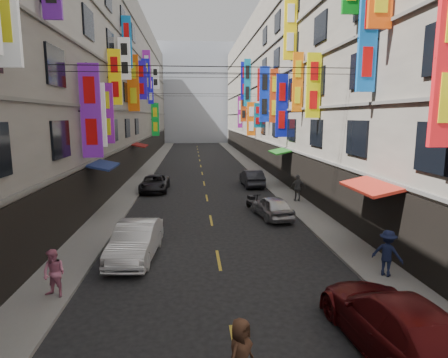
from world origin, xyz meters
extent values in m
cube|color=slate|center=(-6.00, 42.00, 0.06)|extent=(2.00, 90.00, 0.12)
cube|color=slate|center=(6.00, 42.00, 0.06)|extent=(2.00, 90.00, 0.12)
cube|color=gray|center=(-12.00, 42.00, 9.50)|extent=(10.00, 90.00, 19.00)
cube|color=black|center=(-6.95, 42.00, 1.50)|extent=(0.12, 85.50, 3.00)
cube|color=#66635E|center=(-6.94, 42.00, 3.20)|extent=(0.16, 90.00, 0.14)
cube|color=#66635E|center=(-6.94, 42.00, 6.40)|extent=(0.16, 90.00, 0.14)
cube|color=#66635E|center=(-6.94, 42.00, 9.60)|extent=(0.16, 90.00, 0.14)
cube|color=#66635E|center=(-6.94, 42.00, 12.80)|extent=(0.16, 90.00, 0.14)
cube|color=#66635E|center=(-6.94, 42.00, 16.00)|extent=(0.16, 90.00, 0.14)
cube|color=gray|center=(12.00, 42.00, 9.50)|extent=(10.00, 90.00, 19.00)
cube|color=black|center=(6.95, 42.00, 1.50)|extent=(0.12, 85.50, 3.00)
cube|color=#66635E|center=(6.94, 42.00, 3.20)|extent=(0.16, 90.00, 0.14)
cube|color=#66635E|center=(6.94, 42.00, 6.40)|extent=(0.16, 90.00, 0.14)
cube|color=#66635E|center=(6.94, 42.00, 9.60)|extent=(0.16, 90.00, 0.14)
cube|color=#66635E|center=(6.94, 42.00, 12.80)|extent=(0.16, 90.00, 0.14)
cube|color=#66635E|center=(6.94, 42.00, 16.00)|extent=(0.16, 90.00, 0.14)
cube|color=#A5ABB8|center=(0.00, 92.00, 11.00)|extent=(18.00, 8.00, 22.00)
cube|color=blue|center=(6.50, 19.52, 9.11)|extent=(0.80, 0.18, 4.45)
cylinder|color=black|center=(6.55, 19.52, 9.11)|extent=(0.90, 0.08, 0.08)
cube|color=#6C1D9F|center=(-6.37, 24.18, 6.11)|extent=(1.07, 0.18, 4.95)
cylinder|color=black|center=(-6.42, 24.18, 6.11)|extent=(1.17, 0.08, 0.08)
cube|color=white|center=(-6.46, 26.07, 5.91)|extent=(0.89, 0.18, 3.68)
cylinder|color=black|center=(-6.51, 26.07, 5.91)|extent=(0.99, 0.08, 0.08)
cube|color=yellow|center=(6.46, 26.45, 7.70)|extent=(0.87, 0.18, 3.90)
cylinder|color=black|center=(6.51, 26.45, 7.70)|extent=(0.97, 0.08, 0.08)
cube|color=#7C1A92|center=(-6.45, 28.23, 6.03)|extent=(0.91, 0.18, 3.80)
cylinder|color=black|center=(-6.50, 28.23, 6.03)|extent=(1.01, 0.08, 0.08)
cube|color=orange|center=(6.54, 30.24, 8.25)|extent=(0.73, 0.18, 4.12)
cylinder|color=black|center=(6.59, 30.24, 8.25)|extent=(0.83, 0.08, 0.08)
cube|color=yellow|center=(-6.45, 31.56, 8.62)|extent=(0.90, 0.18, 3.87)
cylinder|color=black|center=(-6.50, 31.56, 8.62)|extent=(1.00, 0.08, 0.08)
cube|color=yellow|center=(6.43, 32.28, 12.39)|extent=(0.95, 0.18, 4.63)
cylinder|color=black|center=(6.48, 32.28, 12.39)|extent=(1.05, 0.08, 0.08)
cube|color=#0D169C|center=(6.42, 34.36, 6.72)|extent=(0.95, 0.18, 5.12)
cylinder|color=black|center=(6.47, 34.36, 6.72)|extent=(1.05, 0.08, 0.08)
cube|color=white|center=(-6.43, 35.82, 10.52)|extent=(0.95, 0.18, 3.31)
cylinder|color=black|center=(-6.48, 35.82, 10.52)|extent=(1.05, 0.08, 0.08)
cube|color=#0E63A9|center=(-6.49, 37.79, 12.19)|extent=(0.81, 0.18, 4.33)
cylinder|color=black|center=(-6.54, 37.79, 12.19)|extent=(0.91, 0.08, 0.08)
cube|color=#C03812|center=(6.54, 37.96, 7.71)|extent=(0.72, 0.18, 4.83)
cylinder|color=black|center=(6.59, 37.96, 7.71)|extent=(0.82, 0.08, 0.08)
cube|color=#C7500B|center=(-6.36, 39.52, 8.89)|extent=(1.07, 0.18, 5.11)
cylinder|color=black|center=(-6.41, 39.52, 8.89)|extent=(1.17, 0.08, 0.08)
cube|color=#1130C9|center=(6.41, 41.88, 8.08)|extent=(0.98, 0.18, 5.55)
cylinder|color=black|center=(6.46, 41.88, 8.08)|extent=(1.08, 0.08, 0.08)
cube|color=#220FB7|center=(-6.28, 44.13, 9.60)|extent=(1.24, 0.18, 3.94)
cylinder|color=black|center=(-6.33, 44.13, 9.60)|extent=(1.34, 0.08, 0.08)
cube|color=red|center=(6.51, 44.43, 9.22)|extent=(0.79, 0.18, 3.47)
cylinder|color=black|center=(6.56, 44.43, 9.22)|extent=(0.89, 0.08, 0.08)
cube|color=#0B718F|center=(6.49, 46.15, 5.99)|extent=(0.81, 0.18, 2.75)
cylinder|color=black|center=(6.54, 46.15, 5.99)|extent=(0.91, 0.08, 0.08)
cube|color=#1C0DA2|center=(-6.44, 47.85, 9.72)|extent=(0.92, 0.18, 3.20)
cylinder|color=black|center=(-6.49, 47.85, 9.72)|extent=(1.02, 0.08, 0.08)
cube|color=#1210C1|center=(-6.42, 50.35, 10.76)|extent=(0.97, 0.18, 3.85)
cylinder|color=black|center=(-6.47, 50.35, 10.76)|extent=(1.07, 0.08, 0.08)
cube|color=#E65F0C|center=(6.38, 50.05, 5.57)|extent=(1.05, 0.18, 4.12)
cylinder|color=black|center=(6.43, 50.05, 5.57)|extent=(1.15, 0.08, 0.08)
cube|color=purple|center=(-6.43, 51.55, 11.57)|extent=(0.95, 0.18, 4.58)
cylinder|color=black|center=(-6.48, 51.55, 11.57)|extent=(1.05, 0.08, 0.08)
cube|color=#0D759E|center=(6.46, 54.26, 10.32)|extent=(0.87, 0.18, 6.17)
cylinder|color=black|center=(6.51, 54.26, 10.32)|extent=(0.97, 0.08, 0.08)
cube|color=#1711C8|center=(-6.54, 56.44, 9.38)|extent=(0.73, 0.18, 3.57)
cylinder|color=black|center=(-6.59, 56.44, 9.38)|extent=(0.83, 0.08, 0.08)
cube|color=#0E12A9|center=(6.38, 56.34, 10.75)|extent=(1.04, 0.18, 5.14)
cylinder|color=black|center=(6.43, 56.34, 10.75)|extent=(1.14, 0.08, 0.08)
cube|color=#BB3D11|center=(6.47, 57.68, 7.06)|extent=(0.85, 0.18, 3.80)
cylinder|color=black|center=(6.52, 57.68, 7.06)|extent=(0.95, 0.08, 0.08)
cube|color=#0D922B|center=(-6.36, 59.89, 5.45)|extent=(1.08, 0.18, 4.80)
cylinder|color=black|center=(-6.41, 59.89, 5.45)|extent=(1.18, 0.08, 0.08)
cube|color=white|center=(-6.37, 62.34, 11.74)|extent=(1.05, 0.18, 3.34)
cylinder|color=black|center=(-6.42, 62.34, 11.74)|extent=(1.15, 0.08, 0.08)
cube|color=#881882|center=(6.53, 62.14, 6.55)|extent=(0.74, 0.18, 4.81)
cylinder|color=black|center=(6.58, 62.14, 6.55)|extent=(0.84, 0.08, 0.08)
cube|color=maroon|center=(6.30, 18.00, 3.00)|extent=(1.39, 3.20, 0.41)
cube|color=navy|center=(-6.30, 26.00, 3.00)|extent=(1.39, 3.20, 0.41)
cube|color=#164F15|center=(6.30, 34.00, 3.00)|extent=(1.39, 3.20, 0.41)
cube|color=maroon|center=(-6.30, 42.00, 3.00)|extent=(1.39, 3.20, 0.41)
cylinder|color=black|center=(0.00, 22.00, 8.20)|extent=(14.00, 0.04, 0.04)
cylinder|color=black|center=(0.00, 36.00, 9.40)|extent=(14.00, 0.04, 0.04)
cylinder|color=black|center=(0.00, 50.00, 8.60)|extent=(14.00, 0.04, 0.04)
cube|color=gold|center=(0.00, 12.00, 0.01)|extent=(0.12, 2.20, 0.01)
cube|color=gold|center=(0.00, 18.00, 0.01)|extent=(0.12, 2.20, 0.01)
cube|color=gold|center=(0.00, 24.00, 0.01)|extent=(0.12, 2.20, 0.01)
cube|color=gold|center=(0.00, 30.00, 0.01)|extent=(0.12, 2.20, 0.01)
cube|color=gold|center=(0.00, 36.00, 0.01)|extent=(0.12, 2.20, 0.01)
cube|color=gold|center=(0.00, 42.00, 0.01)|extent=(0.12, 2.20, 0.01)
cube|color=gold|center=(0.00, 48.00, 0.01)|extent=(0.12, 2.20, 0.01)
cube|color=gold|center=(0.00, 54.00, 0.01)|extent=(0.12, 2.20, 0.01)
cube|color=gold|center=(0.00, 60.00, 0.01)|extent=(0.12, 2.20, 0.01)
cube|color=gold|center=(0.00, 66.00, 0.01)|extent=(0.12, 2.20, 0.01)
cube|color=gold|center=(0.00, 72.00, 0.01)|extent=(0.12, 2.20, 0.01)
cube|color=gold|center=(0.00, 78.00, 0.01)|extent=(0.12, 2.20, 0.01)
cylinder|color=black|center=(2.94, 25.63, 0.25)|extent=(0.25, 0.51, 0.50)
cylinder|color=black|center=(2.59, 26.88, 0.25)|extent=(0.25, 0.51, 0.50)
cube|color=black|center=(2.77, 26.26, 0.40)|extent=(0.64, 1.33, 0.18)
cube|color=black|center=(2.70, 26.50, 0.75)|extent=(0.46, 0.62, 0.22)
cylinder|color=black|center=(2.91, 25.73, 0.70)|extent=(0.17, 0.36, 0.88)
cylinder|color=black|center=(2.91, 25.73, 1.05)|extent=(0.50, 0.19, 0.06)
imported|color=silver|center=(-3.40, 18.51, 0.75)|extent=(1.94, 4.64, 1.49)
imported|color=black|center=(-4.00, 32.87, 0.63)|extent=(2.16, 4.58, 1.26)
imported|color=#520E0F|center=(3.93, 11.55, 0.77)|extent=(2.53, 5.45, 1.54)
imported|color=#B7B8BD|center=(3.58, 24.23, 0.66)|extent=(2.08, 4.06, 1.32)
imported|color=#292931|center=(4.00, 34.33, 0.71)|extent=(1.62, 4.33, 1.41)
imported|color=pink|center=(-5.45, 15.07, 0.90)|extent=(0.89, 0.75, 1.56)
imported|color=#161D3E|center=(5.95, 15.73, 0.96)|extent=(1.17, 1.16, 1.69)
imported|color=#59585B|center=(6.14, 27.96, 1.03)|extent=(1.07, 0.62, 1.81)
imported|color=#4B2D1E|center=(-0.05, 10.69, 0.78)|extent=(0.88, 0.93, 1.57)
camera|label=1|loc=(-1.03, 3.43, 5.80)|focal=30.00mm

